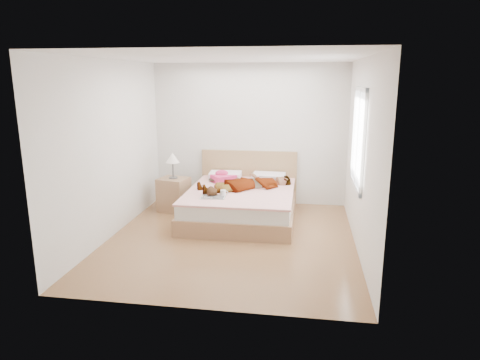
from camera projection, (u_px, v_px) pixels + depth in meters
The scene contains 11 objects.
ground at pixel (231, 239), 6.35m from camera, with size 4.00×4.00×0.00m, color #522D19.
woman at pixel (248, 181), 7.24m from camera, with size 0.63×1.69×0.23m, color silver.
hair at pixel (220, 178), 7.78m from camera, with size 0.41×0.51×0.07m, color black.
phone at pixel (223, 172), 7.69m from camera, with size 0.04×0.09×0.01m, color silver.
room_shell at pixel (358, 138), 6.02m from camera, with size 4.00×4.00×4.00m.
bed at pixel (242, 202), 7.28m from camera, with size 1.80×2.08×1.00m.
towel at pixel (223, 177), 7.68m from camera, with size 0.50×0.49×0.21m.
magazine at pixel (213, 197), 6.68m from camera, with size 0.41×0.28×0.02m.
coffee_mug at pixel (223, 193), 6.75m from camera, with size 0.13×0.09×0.10m.
plush_toy at pixel (212, 191), 6.75m from camera, with size 0.22×0.28×0.14m.
nightstand at pixel (174, 192), 7.63m from camera, with size 0.57×0.53×1.05m.
Camera 1 is at (1.04, -5.88, 2.33)m, focal length 32.00 mm.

